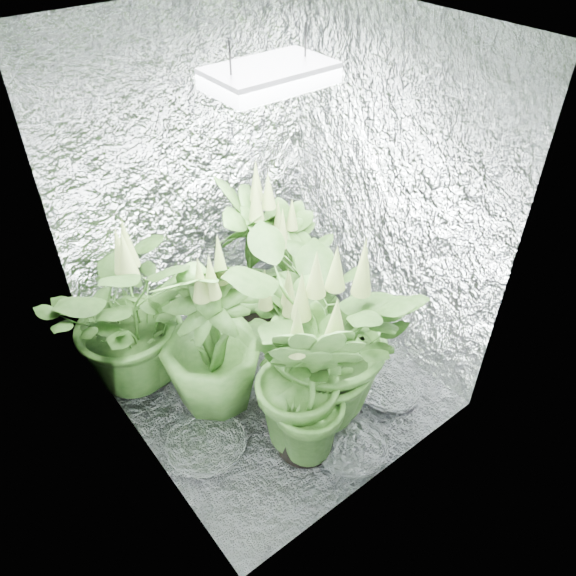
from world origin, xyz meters
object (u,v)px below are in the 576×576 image
at_px(plant_a, 131,313).
at_px(plant_f, 288,341).
at_px(plant_e, 329,337).
at_px(plant_g, 307,383).
at_px(plant_b, 249,259).
at_px(plant_c, 287,272).
at_px(plant_d, 211,336).
at_px(circulation_fan, 324,304).
at_px(grow_lamp, 270,77).

bearing_deg(plant_a, plant_f, -45.58).
relative_size(plant_e, plant_g, 1.23).
relative_size(plant_b, plant_f, 1.29).
distance_m(plant_a, plant_b, 0.79).
distance_m(plant_a, plant_c, 1.00).
bearing_deg(plant_b, plant_f, -105.82).
bearing_deg(plant_d, plant_e, -44.21).
bearing_deg(plant_d, plant_c, 21.13).
bearing_deg(circulation_fan, plant_f, -172.49).
xyz_separation_m(plant_a, circulation_fan, (1.17, -0.31, -0.34)).
distance_m(grow_lamp, circulation_fan, 1.79).
bearing_deg(circulation_fan, plant_d, 165.22).
relative_size(grow_lamp, plant_f, 0.56).
bearing_deg(plant_c, plant_b, 144.91).
xyz_separation_m(plant_d, circulation_fan, (0.92, 0.13, -0.36)).
xyz_separation_m(plant_c, plant_f, (-0.37, -0.48, -0.02)).
height_order(plant_e, circulation_fan, plant_e).
height_order(plant_f, circulation_fan, plant_f).
height_order(plant_d, plant_f, plant_d).
xyz_separation_m(plant_d, plant_e, (0.45, -0.43, 0.05)).
distance_m(plant_c, plant_d, 0.79).
xyz_separation_m(plant_b, plant_c, (0.19, -0.14, -0.11)).
bearing_deg(plant_f, plant_c, 52.58).
bearing_deg(plant_d, plant_a, 119.66).
bearing_deg(plant_g, plant_d, 109.90).
bearing_deg(plant_a, plant_e, -51.42).
bearing_deg(plant_a, plant_c, -8.84).
relative_size(plant_a, plant_d, 1.03).
relative_size(plant_d, plant_e, 0.82).
xyz_separation_m(plant_a, plant_b, (0.79, -0.02, 0.03)).
bearing_deg(plant_e, plant_a, 128.58).
bearing_deg(plant_b, plant_e, -96.50).
distance_m(plant_b, plant_f, 0.65).
relative_size(plant_e, circulation_fan, 3.61).
bearing_deg(circulation_fan, plant_c, 117.77).
relative_size(plant_b, plant_e, 0.86).
xyz_separation_m(plant_d, plant_g, (0.20, -0.56, -0.02)).
height_order(plant_e, plant_g, plant_e).
height_order(plant_a, plant_g, plant_g).
distance_m(plant_c, plant_e, 0.79).
bearing_deg(plant_e, plant_b, 83.50).
relative_size(plant_c, plant_d, 0.83).
bearing_deg(plant_c, plant_g, -122.48).
height_order(plant_a, plant_c, plant_a).
height_order(plant_d, circulation_fan, plant_d).
bearing_deg(circulation_fan, plant_e, -153.03).
xyz_separation_m(plant_c, plant_g, (-0.53, -0.84, 0.08)).
bearing_deg(plant_g, grow_lamp, 73.45).
bearing_deg(plant_b, circulation_fan, -37.34).
bearing_deg(grow_lamp, plant_a, 135.62).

